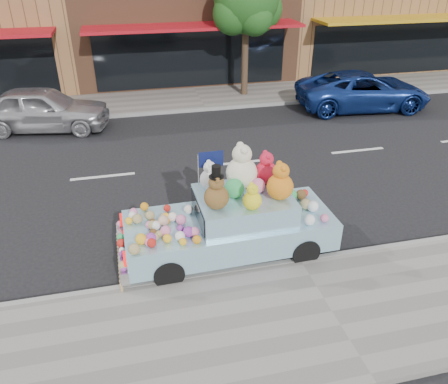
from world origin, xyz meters
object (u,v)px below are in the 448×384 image
object	(u,v)px
street_tree	(246,6)
car_silver	(43,109)
art_car	(232,219)
car_blue	(363,91)

from	to	relation	value
street_tree	car_silver	xyz separation A→B (m)	(-8.02, -2.27, -2.92)
car_silver	art_car	world-z (taller)	art_car
car_blue	art_car	xyz separation A→B (m)	(-7.46, -8.08, 0.09)
street_tree	art_car	size ratio (longest dim) A/B	1.16
car_blue	car_silver	bearing A→B (deg)	93.67
street_tree	art_car	xyz separation A→B (m)	(-3.29, -10.77, -2.87)
street_tree	art_car	world-z (taller)	street_tree
car_blue	art_car	size ratio (longest dim) A/B	1.17
car_blue	art_car	world-z (taller)	art_car
car_silver	art_car	xyz separation A→B (m)	(4.72, -8.50, 0.05)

